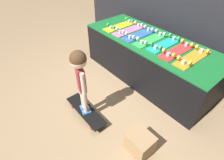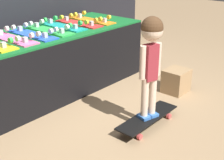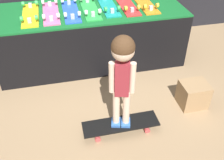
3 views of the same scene
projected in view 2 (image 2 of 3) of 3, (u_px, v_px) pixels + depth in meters
The scene contains 11 objects.
ground_plane at pixel (86, 103), 3.34m from camera, with size 16.00×16.00×0.00m, color #9E7F5B.
display_rack at pixel (51, 61), 3.54m from camera, with size 2.26×0.87×0.70m.
skateboard_pink_on_rack at pixel (12, 38), 3.06m from camera, with size 0.18×0.65×0.09m.
skateboard_blue_on_rack at pixel (32, 34), 3.22m from camera, with size 0.18×0.65×0.09m.
skateboard_green_on_rack at pixel (49, 30), 3.39m from camera, with size 0.18×0.65×0.09m.
skateboard_teal_on_rack at pixel (62, 25), 3.58m from camera, with size 0.18×0.65×0.09m.
skateboard_red_on_rack at pixel (78, 23), 3.72m from camera, with size 0.18×0.65×0.09m.
skateboard_orange_on_rack at pixel (92, 20), 3.88m from camera, with size 0.18×0.65×0.09m.
skateboard_on_floor at pixel (148, 118), 2.89m from camera, with size 0.73×0.20×0.09m.
child at pixel (151, 49), 2.64m from camera, with size 0.22×0.19×0.93m.
storage_box at pixel (176, 81), 3.57m from camera, with size 0.28×0.24×0.27m.
Camera 2 is at (-2.08, -2.17, 1.51)m, focal length 50.00 mm.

